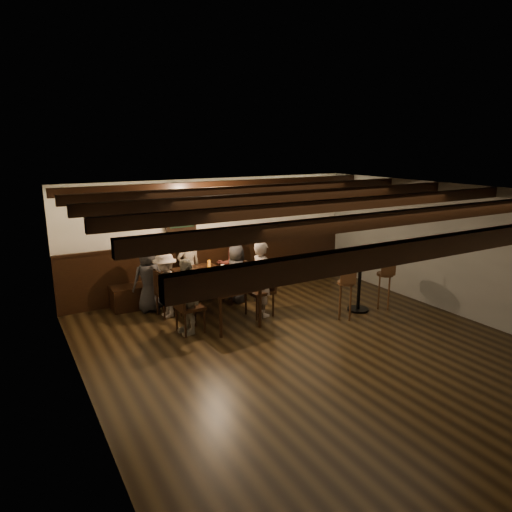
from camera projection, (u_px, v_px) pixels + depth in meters
room at (230, 255)px, 8.53m from camera, size 7.00×7.00×7.00m
dining_table at (214, 280)px, 8.28m from camera, size 1.02×2.03×0.74m
chair_left_near at (168, 302)px, 8.36m from camera, size 0.43×0.43×0.88m
chair_left_far at (189, 316)px, 7.63m from camera, size 0.46×0.46×0.95m
chair_right_near at (235, 289)px, 9.13m from camera, size 0.42×0.42×0.86m
chair_right_far at (260, 300)px, 8.40m from camera, size 0.48×0.48×0.98m
person_bench_left at (149, 279)px, 8.54m from camera, size 0.63×0.43×1.24m
person_bench_centre at (189, 267)px, 9.13m from camera, size 0.52×0.36×1.37m
person_bench_right at (231, 263)px, 9.50m from camera, size 0.68×0.55×1.34m
person_left_near at (166, 285)px, 8.26m from camera, size 0.50×0.81×1.21m
person_left_far at (187, 296)px, 7.53m from camera, size 0.36×0.77×1.29m
person_right_near at (236, 273)px, 9.07m from camera, size 0.41×0.60×1.18m
person_right_far at (262, 279)px, 8.32m from camera, size 0.37×0.53×1.40m
pint_a at (183, 267)px, 8.67m from camera, size 0.07×0.07×0.14m
pint_b at (209, 264)px, 8.91m from camera, size 0.07×0.07×0.14m
pint_c at (196, 275)px, 8.17m from camera, size 0.07×0.07×0.14m
pint_d at (223, 268)px, 8.58m from camera, size 0.07×0.07×0.14m
pint_e at (215, 281)px, 7.77m from camera, size 0.07×0.07×0.14m
pint_f at (239, 279)px, 7.92m from camera, size 0.07×0.07×0.14m
pint_g at (239, 284)px, 7.63m from camera, size 0.07×0.07×0.14m
plate_near at (226, 288)px, 7.62m from camera, size 0.24×0.24×0.01m
plate_far at (231, 279)px, 8.12m from camera, size 0.24×0.24×0.01m
condiment_caddy at (215, 274)px, 8.21m from camera, size 0.15×0.10×0.12m
candle at (212, 271)px, 8.57m from camera, size 0.05×0.05×0.05m
high_top_table at (360, 278)px, 8.55m from camera, size 0.55×0.55×0.98m
bar_stool_left at (345, 299)px, 8.20m from camera, size 0.35×0.36×0.99m
bar_stool_right at (384, 290)px, 8.73m from camera, size 0.35×0.36×0.99m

